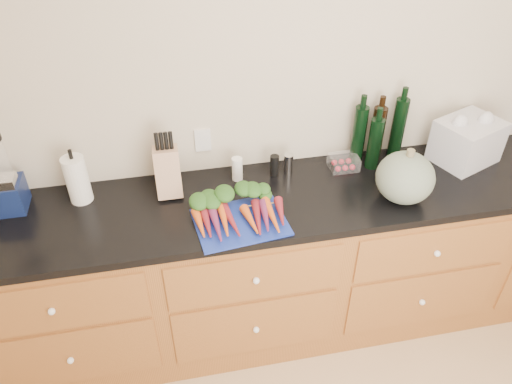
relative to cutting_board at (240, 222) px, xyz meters
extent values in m
cube|color=beige|center=(0.49, 0.48, 0.35)|extent=(4.10, 0.05, 2.60)
cube|color=brown|center=(0.49, 0.16, -0.50)|extent=(3.60, 0.60, 0.90)
cube|color=brown|center=(-0.86, -0.15, -0.23)|extent=(0.82, 0.01, 0.28)
sphere|color=white|center=(-0.86, -0.16, -0.23)|extent=(0.03, 0.03, 0.03)
cube|color=brown|center=(-0.86, -0.15, -0.59)|extent=(0.82, 0.01, 0.38)
sphere|color=white|center=(-0.86, -0.16, -0.59)|extent=(0.03, 0.03, 0.03)
cube|color=brown|center=(0.04, -0.15, -0.23)|extent=(0.82, 0.01, 0.28)
sphere|color=white|center=(0.04, -0.16, -0.23)|extent=(0.03, 0.03, 0.03)
cube|color=brown|center=(0.04, -0.15, -0.59)|extent=(0.82, 0.01, 0.38)
sphere|color=white|center=(0.04, -0.16, -0.59)|extent=(0.03, 0.03, 0.03)
cube|color=brown|center=(0.94, -0.15, -0.23)|extent=(0.82, 0.01, 0.28)
sphere|color=white|center=(0.94, -0.16, -0.23)|extent=(0.03, 0.03, 0.03)
cube|color=brown|center=(0.94, -0.15, -0.59)|extent=(0.82, 0.01, 0.38)
sphere|color=white|center=(0.94, -0.16, -0.59)|extent=(0.03, 0.03, 0.03)
cube|color=black|center=(0.49, 0.16, -0.03)|extent=(3.64, 0.62, 0.04)
cube|color=navy|center=(0.00, 0.00, 0.00)|extent=(0.44, 0.35, 0.01)
cone|color=orange|center=(-0.18, -0.02, 0.03)|extent=(0.04, 0.21, 0.04)
cone|color=maroon|center=(-0.15, -0.02, 0.03)|extent=(0.04, 0.21, 0.04)
cone|color=#752452|center=(-0.11, -0.02, 0.03)|extent=(0.04, 0.21, 0.04)
cone|color=orange|center=(-0.08, -0.02, 0.03)|extent=(0.04, 0.21, 0.04)
cone|color=maroon|center=(-0.05, -0.02, 0.03)|extent=(0.04, 0.21, 0.04)
ellipsoid|color=#164317|center=(-0.11, 0.14, 0.04)|extent=(0.21, 0.13, 0.06)
cone|color=orange|center=(0.05, -0.02, 0.03)|extent=(0.04, 0.21, 0.04)
cone|color=maroon|center=(0.08, -0.02, 0.03)|extent=(0.04, 0.21, 0.04)
cone|color=#752452|center=(0.11, -0.02, 0.03)|extent=(0.04, 0.21, 0.04)
cone|color=orange|center=(0.15, -0.02, 0.03)|extent=(0.04, 0.21, 0.04)
cone|color=maroon|center=(0.18, -0.02, 0.03)|extent=(0.04, 0.21, 0.04)
ellipsoid|color=#164317|center=(0.11, 0.14, 0.04)|extent=(0.21, 0.13, 0.06)
ellipsoid|color=#556656|center=(0.79, 0.03, 0.12)|extent=(0.27, 0.27, 0.25)
cube|color=#0F1A46|center=(-1.04, 0.32, 0.07)|extent=(0.16, 0.16, 0.15)
cylinder|color=white|center=(-0.72, 0.32, 0.11)|extent=(0.11, 0.11, 0.24)
cube|color=tan|center=(-0.30, 0.30, 0.11)|extent=(0.12, 0.12, 0.24)
cylinder|color=white|center=(0.04, 0.34, 0.06)|extent=(0.05, 0.05, 0.12)
cylinder|color=black|center=(0.24, 0.34, 0.05)|extent=(0.05, 0.05, 0.11)
cylinder|color=silver|center=(0.31, 0.34, 0.05)|extent=(0.05, 0.05, 0.11)
cube|color=white|center=(0.61, 0.33, 0.03)|extent=(0.15, 0.12, 0.07)
cylinder|color=black|center=(0.69, 0.38, 0.16)|extent=(0.07, 0.07, 0.32)
cylinder|color=black|center=(0.80, 0.39, 0.14)|extent=(0.07, 0.07, 0.30)
cylinder|color=black|center=(0.91, 0.38, 0.17)|extent=(0.07, 0.07, 0.34)
cylinder|color=black|center=(0.76, 0.32, 0.13)|extent=(0.07, 0.07, 0.28)
camera|label=1|loc=(-0.27, -1.70, 1.49)|focal=35.00mm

